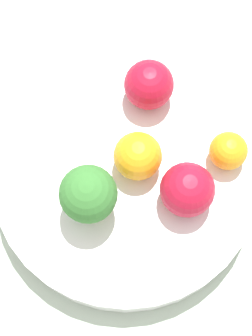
% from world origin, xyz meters
% --- Properties ---
extents(ground_plane, '(6.00, 6.00, 0.00)m').
position_xyz_m(ground_plane, '(0.00, 0.00, 0.00)').
color(ground_plane, gray).
extents(table_surface, '(1.20, 1.20, 0.02)m').
position_xyz_m(table_surface, '(0.00, 0.00, 0.01)').
color(table_surface, '#B2C6B2').
rests_on(table_surface, ground_plane).
extents(bowl, '(0.27, 0.27, 0.04)m').
position_xyz_m(bowl, '(0.00, 0.00, 0.04)').
color(bowl, white).
rests_on(bowl, table_surface).
extents(broccoli, '(0.05, 0.05, 0.07)m').
position_xyz_m(broccoli, '(-0.01, 0.05, 0.10)').
color(broccoli, '#8CB76B').
rests_on(broccoli, bowl).
extents(apple_red, '(0.05, 0.05, 0.05)m').
position_xyz_m(apple_red, '(0.06, -0.06, 0.08)').
color(apple_red, '#B7142D').
rests_on(apple_red, bowl).
extents(apple_green, '(0.05, 0.05, 0.05)m').
position_xyz_m(apple_green, '(-0.05, -0.03, 0.09)').
color(apple_green, '#B7142D').
rests_on(apple_green, bowl).
extents(orange_front, '(0.05, 0.05, 0.05)m').
position_xyz_m(orange_front, '(-0.00, -0.01, 0.08)').
color(orange_front, orange).
rests_on(orange_front, bowl).
extents(orange_back, '(0.04, 0.04, 0.04)m').
position_xyz_m(orange_back, '(-0.04, -0.09, 0.08)').
color(orange_back, orange).
rests_on(orange_back, bowl).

